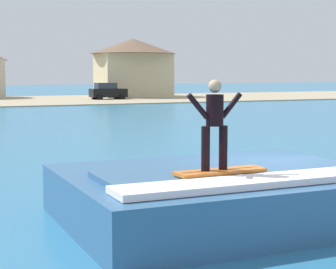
# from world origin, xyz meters

# --- Properties ---
(ground_plane) EXTENTS (260.00, 260.00, 0.00)m
(ground_plane) POSITION_xyz_m (0.00, 0.00, 0.00)
(ground_plane) COLOR teal
(wave_crest) EXTENTS (6.14, 4.68, 1.12)m
(wave_crest) POSITION_xyz_m (-1.64, -0.65, 0.53)
(wave_crest) COLOR #34618B
(wave_crest) RESTS_ON ground_plane
(surfboard) EXTENTS (1.78, 0.54, 0.06)m
(surfboard) POSITION_xyz_m (-2.10, -1.42, 1.15)
(surfboard) COLOR orange
(surfboard) RESTS_ON wave_crest
(surfer) EXTENTS (1.12, 0.32, 1.66)m
(surfer) POSITION_xyz_m (-2.22, -1.40, 2.11)
(surfer) COLOR black
(surfer) RESTS_ON surfboard
(car_far_shore) EXTENTS (3.84, 2.09, 1.86)m
(car_far_shore) POSITION_xyz_m (12.19, 49.04, 0.94)
(car_far_shore) COLOR black
(car_far_shore) RESTS_ON ground_plane
(house_gabled_white) EXTENTS (10.05, 10.05, 6.89)m
(house_gabled_white) POSITION_xyz_m (16.90, 53.73, 4.07)
(house_gabled_white) COLOR beige
(house_gabled_white) RESTS_ON ground_plane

